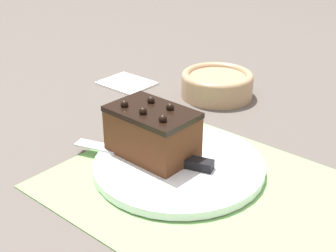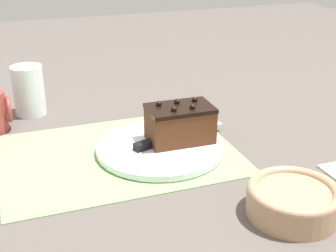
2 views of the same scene
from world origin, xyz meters
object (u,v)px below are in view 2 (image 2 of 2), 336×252
chocolate_cake (180,123)px  drinking_glass (29,90)px  small_bowl (293,199)px  serving_knife (166,139)px  cake_plate (160,148)px

chocolate_cake → drinking_glass: drinking_glass is taller
small_bowl → drinking_glass: bearing=121.4°
chocolate_cake → small_bowl: (0.08, -0.29, -0.03)m
chocolate_cake → serving_knife: size_ratio=0.60×
chocolate_cake → serving_knife: bearing=170.8°
serving_knife → small_bowl: 0.31m
serving_knife → small_bowl: small_bowl is taller
small_bowl → cake_plate: bearing=114.5°
cake_plate → chocolate_cake: size_ratio=1.92×
serving_knife → small_bowl: bearing=2.5°
cake_plate → small_bowl: 0.31m
serving_knife → drinking_glass: 0.38m
chocolate_cake → small_bowl: 0.30m
chocolate_cake → drinking_glass: size_ratio=1.12×
cake_plate → serving_knife: serving_knife is taller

